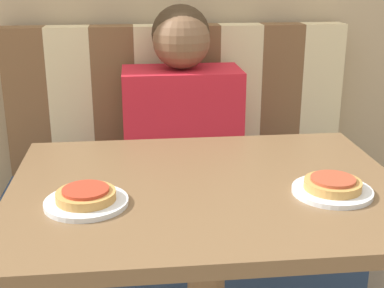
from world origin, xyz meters
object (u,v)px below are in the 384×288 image
object	(u,v)px
pizza_left	(86,195)
person	(182,103)
plate_left	(86,202)
plate_right	(332,191)
pizza_right	(333,184)

from	to	relation	value
pizza_left	person	bearing A→B (deg)	69.49
plate_left	person	bearing A→B (deg)	69.49
plate_right	pizza_right	distance (m)	0.02
plate_left	pizza_left	world-z (taller)	pizza_left
plate_right	pizza_right	bearing A→B (deg)	0.00
person	plate_left	world-z (taller)	person
plate_right	plate_left	bearing A→B (deg)	180.00
plate_left	pizza_left	bearing A→B (deg)	0.00
pizza_right	plate_left	bearing A→B (deg)	180.00
plate_left	pizza_right	xyz separation A→B (m)	(0.58, 0.00, 0.02)
plate_left	pizza_right	world-z (taller)	pizza_right
person	plate_left	size ratio (longest dim) A/B	3.53
plate_left	plate_right	distance (m)	0.58
plate_left	pizza_left	size ratio (longest dim) A/B	1.41
plate_right	pizza_left	bearing A→B (deg)	180.00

